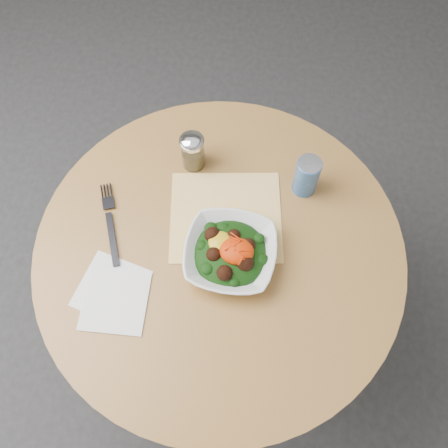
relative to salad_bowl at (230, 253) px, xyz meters
name	(u,v)px	position (x,y,z in m)	size (l,w,h in m)	color
ground	(221,327)	(-0.03, 0.02, -0.78)	(6.00, 6.00, 0.00)	#2B2B2D
table	(220,276)	(-0.03, 0.02, -0.23)	(0.90, 0.90, 0.75)	black
cloth_napkin	(226,216)	(-0.02, 0.11, -0.03)	(0.28, 0.25, 0.00)	#F4A20C
paper_napkins	(113,295)	(-0.26, -0.12, -0.03)	(0.18, 0.20, 0.00)	white
salad_bowl	(230,253)	(0.00, 0.00, 0.00)	(0.23, 0.23, 0.08)	white
fork	(110,221)	(-0.31, 0.06, -0.02)	(0.09, 0.22, 0.00)	black
spice_shaker	(193,151)	(-0.12, 0.26, 0.03)	(0.06, 0.06, 0.11)	silver
beverage_can	(307,176)	(0.17, 0.21, 0.03)	(0.06, 0.06, 0.12)	#0D3597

